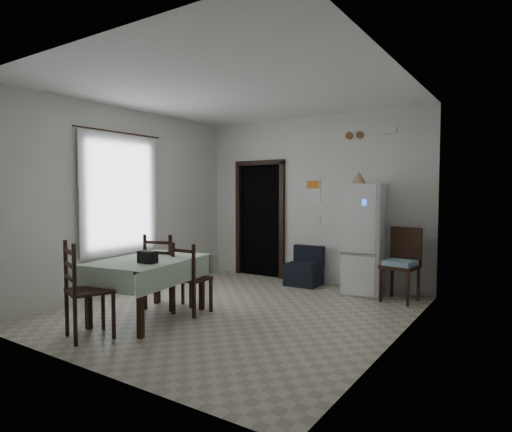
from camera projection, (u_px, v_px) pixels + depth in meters
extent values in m
plane|color=#BFB69C|center=(235.00, 311.00, 5.71)|extent=(4.50, 4.50, 0.00)
cube|color=black|center=(267.00, 220.00, 8.28)|extent=(0.90, 0.45, 2.10)
cube|color=black|center=(239.00, 220.00, 8.35)|extent=(0.08, 0.10, 2.18)
cube|color=black|center=(282.00, 222.00, 7.81)|extent=(0.08, 0.10, 2.18)
cube|color=black|center=(260.00, 163.00, 8.02)|extent=(1.06, 0.10, 0.08)
cube|color=silver|center=(116.00, 195.00, 6.64)|extent=(0.10, 1.20, 1.60)
cube|color=beige|center=(121.00, 195.00, 6.58)|extent=(0.02, 1.45, 1.85)
cylinder|color=black|center=(120.00, 132.00, 6.52)|extent=(0.02, 1.60, 0.02)
cube|color=white|center=(313.00, 190.00, 7.46)|extent=(0.28, 0.02, 0.40)
cube|color=orange|center=(313.00, 185.00, 7.45)|extent=(0.24, 0.01, 0.14)
cube|color=beige|center=(318.00, 220.00, 7.43)|extent=(0.08, 0.02, 0.12)
cylinder|color=brown|center=(349.00, 136.00, 7.05)|extent=(0.12, 0.03, 0.12)
cylinder|color=brown|center=(360.00, 135.00, 6.95)|extent=(0.12, 0.03, 0.12)
cube|color=white|center=(388.00, 130.00, 6.67)|extent=(0.25, 0.07, 0.09)
cone|color=tan|center=(359.00, 178.00, 6.57)|extent=(0.25, 0.25, 0.19)
cube|color=black|center=(148.00, 257.00, 5.02)|extent=(0.22, 0.14, 0.14)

